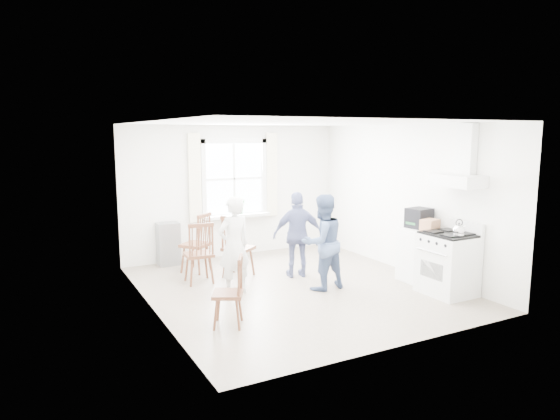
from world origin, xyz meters
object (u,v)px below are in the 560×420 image
at_px(low_cabinet, 419,255).
at_px(person_right, 298,235).
at_px(stereo_stack, 419,218).
at_px(windsor_chair_b, 200,247).
at_px(windsor_chair_a, 201,236).
at_px(person_mid, 322,242).
at_px(gas_stove, 448,263).
at_px(windsor_chair_c, 235,283).
at_px(person_left, 234,246).

xyz_separation_m(low_cabinet, person_right, (-1.63, 1.18, 0.28)).
distance_m(stereo_stack, windsor_chair_b, 3.62).
bearing_deg(person_right, windsor_chair_a, -21.67).
xyz_separation_m(low_cabinet, person_mid, (-1.63, 0.40, 0.31)).
relative_size(gas_stove, person_right, 0.76).
bearing_deg(person_mid, windsor_chair_b, -40.13).
distance_m(person_mid, person_right, 0.78).
height_order(low_cabinet, windsor_chair_c, windsor_chair_c).
relative_size(low_cabinet, person_left, 0.60).
bearing_deg(gas_stove, person_right, 129.58).
bearing_deg(windsor_chair_a, gas_stove, -44.99).
distance_m(stereo_stack, windsor_chair_a, 3.75).
bearing_deg(stereo_stack, person_left, 165.29).
bearing_deg(gas_stove, windsor_chair_b, 144.92).
relative_size(gas_stove, low_cabinet, 1.24).
bearing_deg(windsor_chair_b, person_mid, -34.94).
distance_m(windsor_chair_b, person_right, 1.66).
xyz_separation_m(windsor_chair_c, person_mid, (1.80, 0.78, 0.19)).
relative_size(person_mid, person_right, 1.03).
distance_m(low_cabinet, windsor_chair_b, 3.60).
relative_size(gas_stove, person_mid, 0.74).
height_order(windsor_chair_b, person_left, person_left).
distance_m(stereo_stack, person_mid, 1.72).
relative_size(windsor_chair_a, person_right, 0.73).
relative_size(windsor_chair_b, person_mid, 0.68).
xyz_separation_m(stereo_stack, person_mid, (-1.65, 0.36, -0.31)).
bearing_deg(low_cabinet, person_left, 164.40).
bearing_deg(windsor_chair_c, person_left, 68.19).
relative_size(windsor_chair_c, person_right, 0.63).
relative_size(stereo_stack, windsor_chair_c, 0.44).
height_order(windsor_chair_a, windsor_chair_c, windsor_chair_a).
xyz_separation_m(low_cabinet, stereo_stack, (0.02, 0.04, 0.61)).
relative_size(gas_stove, windsor_chair_a, 1.05).
distance_m(low_cabinet, windsor_chair_c, 3.46).
xyz_separation_m(gas_stove, windsor_chair_a, (-2.93, 2.93, 0.17)).
xyz_separation_m(windsor_chair_b, windsor_chair_c, (-0.19, -1.91, -0.07)).
relative_size(gas_stove, stereo_stack, 2.74).
distance_m(low_cabinet, person_left, 3.08).
height_order(stereo_stack, person_left, person_left).
bearing_deg(stereo_stack, windsor_chair_a, 144.12).
height_order(windsor_chair_c, person_right, person_right).
height_order(stereo_stack, windsor_chair_b, stereo_stack).
relative_size(windsor_chair_b, person_right, 0.70).
distance_m(low_cabinet, stereo_stack, 0.62).
bearing_deg(windsor_chair_a, person_mid, -53.15).
bearing_deg(windsor_chair_a, windsor_chair_b, -109.80).
bearing_deg(person_left, windsor_chair_b, -77.64).
bearing_deg(stereo_stack, person_right, 145.32).
distance_m(windsor_chair_c, person_right, 2.39).
distance_m(windsor_chair_c, person_left, 1.31).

